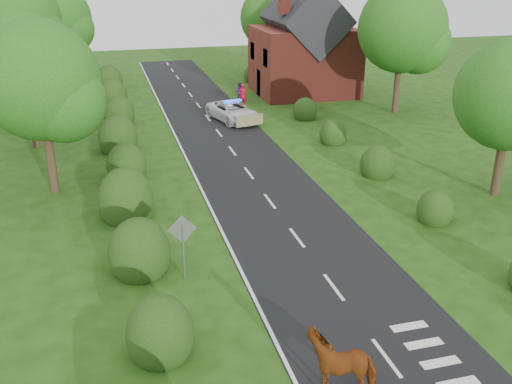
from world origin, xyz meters
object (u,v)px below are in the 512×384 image
object	(u,v)px
road_sign	(183,238)
cow	(341,365)
pedestrian_red	(243,95)
pedestrian_purple	(240,92)
police_van	(233,112)

from	to	relation	value
road_sign	cow	world-z (taller)	road_sign
road_sign	pedestrian_red	distance (m)	26.22
road_sign	pedestrian_red	bearing A→B (deg)	71.45
cow	pedestrian_red	size ratio (longest dim) A/B	1.21
pedestrian_purple	cow	bearing A→B (deg)	108.88
road_sign	police_van	size ratio (longest dim) A/B	0.47
pedestrian_red	pedestrian_purple	world-z (taller)	pedestrian_red
cow	pedestrian_purple	distance (m)	33.83
road_sign	pedestrian_purple	xyz separation A→B (m)	(8.52, 26.62, -0.87)
road_sign	cow	bearing A→B (deg)	-64.78
police_van	pedestrian_red	size ratio (longest dim) A/B	2.99
road_sign	pedestrian_purple	distance (m)	27.97
road_sign	pedestrian_red	size ratio (longest dim) A/B	1.41
police_van	pedestrian_purple	bearing A→B (deg)	57.29
pedestrian_red	pedestrian_purple	xyz separation A→B (m)	(0.18, 1.78, -0.12)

